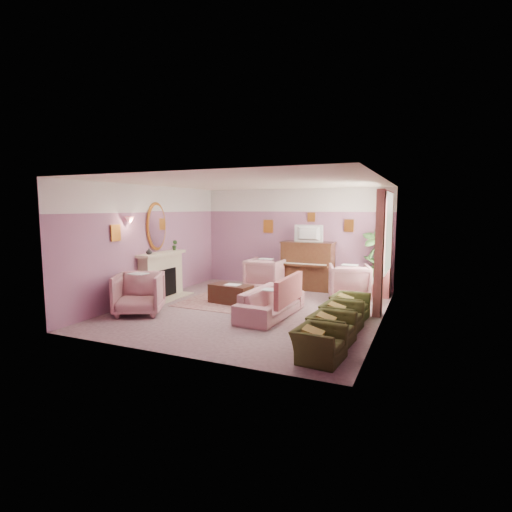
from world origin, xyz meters
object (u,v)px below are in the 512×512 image
at_px(piano, 308,266).
at_px(olive_chair_d, 350,303).
at_px(floral_armchair_left, 266,273).
at_px(olive_chair_a, 319,339).
at_px(olive_chair_b, 332,324).
at_px(floral_armchair_front, 139,291).
at_px(coffee_table, 231,294).
at_px(olive_chair_c, 342,312).
at_px(floral_armchair_right, 349,280).
at_px(television, 308,232).
at_px(side_table, 376,282).
at_px(sofa, 271,298).

distance_m(piano, olive_chair_d, 3.02).
height_order(floral_armchair_left, olive_chair_d, floral_armchair_left).
xyz_separation_m(olive_chair_a, olive_chair_b, (0.00, 0.82, 0.00)).
bearing_deg(floral_armchair_front, coffee_table, 50.14).
bearing_deg(olive_chair_c, floral_armchair_right, 97.44).
bearing_deg(olive_chair_b, olive_chair_c, 90.00).
xyz_separation_m(television, coffee_table, (-1.21, -2.27, -1.38)).
height_order(floral_armchair_left, floral_armchair_right, same).
xyz_separation_m(olive_chair_b, olive_chair_c, (0.00, 0.82, 0.00)).
bearing_deg(piano, coffee_table, -117.48).
relative_size(piano, olive_chair_d, 1.80).
distance_m(olive_chair_c, side_table, 3.31).
height_order(piano, side_table, piano).
relative_size(coffee_table, olive_chair_a, 1.29).
height_order(floral_armchair_front, olive_chair_c, floral_armchair_front).
xyz_separation_m(olive_chair_a, olive_chair_c, (0.00, 1.64, 0.00)).
height_order(olive_chair_a, olive_chair_d, same).
bearing_deg(olive_chair_c, olive_chair_a, -90.00).
height_order(floral_armchair_left, floral_armchair_front, same).
relative_size(olive_chair_c, olive_chair_d, 1.00).
distance_m(floral_armchair_left, side_table, 2.92).
xyz_separation_m(coffee_table, floral_armchair_left, (0.20, 1.71, 0.27)).
xyz_separation_m(piano, television, (0.00, -0.05, 0.95)).
relative_size(olive_chair_b, olive_chair_d, 1.00).
bearing_deg(olive_chair_d, olive_chair_b, -90.00).
distance_m(floral_armchair_front, olive_chair_b, 4.21).
height_order(sofa, side_table, sofa).
distance_m(piano, olive_chair_b, 4.48).
bearing_deg(side_table, olive_chair_d, -95.07).
relative_size(floral_armchair_left, olive_chair_c, 1.26).
bearing_deg(sofa, floral_armchair_right, 60.29).
bearing_deg(olive_chair_b, floral_armchair_front, 177.14).
bearing_deg(piano, television, -90.00).
distance_m(floral_armchair_front, side_table, 5.91).
bearing_deg(television, olive_chair_b, -68.40).
height_order(television, coffee_table, television).
height_order(coffee_table, floral_armchair_left, floral_armchair_left).
xyz_separation_m(television, side_table, (1.85, 0.01, -1.25)).
bearing_deg(coffee_table, olive_chair_d, -4.05).
bearing_deg(sofa, olive_chair_c, -12.30).
bearing_deg(television, olive_chair_d, -56.64).
xyz_separation_m(sofa, floral_armchair_front, (-2.65, -0.95, 0.09)).
xyz_separation_m(floral_armchair_right, olive_chair_c, (0.32, -2.49, -0.15)).
height_order(coffee_table, sofa, sofa).
bearing_deg(olive_chair_d, floral_armchair_front, -161.20).
bearing_deg(television, olive_chair_a, -71.73).
height_order(piano, floral_armchair_left, piano).
relative_size(television, olive_chair_a, 1.03).
distance_m(olive_chair_a, side_table, 4.95).
distance_m(television, coffee_table, 2.92).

